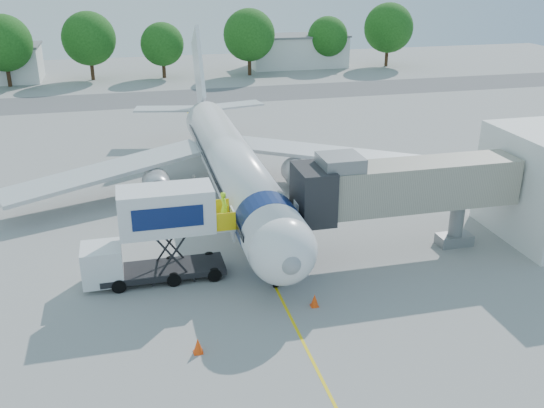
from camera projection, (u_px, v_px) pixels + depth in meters
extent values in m
plane|color=#959592|center=(242.00, 221.00, 42.53)|extent=(160.00, 160.00, 0.00)
cube|color=yellow|center=(242.00, 221.00, 42.53)|extent=(0.15, 70.00, 0.01)
cube|color=#59595B|center=(180.00, 97.00, 80.31)|extent=(120.00, 10.00, 0.01)
cylinder|color=white|center=(233.00, 167.00, 44.10)|extent=(3.70, 28.00, 3.70)
sphere|color=white|center=(282.00, 250.00, 31.51)|extent=(3.70, 3.70, 3.70)
sphere|color=gray|center=(290.00, 264.00, 30.11)|extent=(1.10, 1.10, 1.10)
cone|color=white|center=(202.00, 113.00, 59.39)|extent=(3.70, 6.00, 3.70)
cube|color=white|center=(198.00, 69.00, 58.71)|extent=(0.35, 7.26, 8.29)
cube|color=silver|center=(334.00, 154.00, 49.51)|extent=(16.17, 9.32, 1.42)
cube|color=silver|center=(107.00, 171.00, 45.51)|extent=(16.17, 9.32, 1.42)
cylinder|color=#999BA0|center=(300.00, 176.00, 47.31)|extent=(2.10, 3.60, 2.10)
cylinder|color=#999BA0|center=(157.00, 188.00, 44.86)|extent=(2.10, 3.60, 2.10)
cube|color=black|center=(284.00, 245.00, 31.07)|extent=(2.60, 1.39, 0.81)
cylinder|color=#0B1B4F|center=(269.00, 227.00, 34.21)|extent=(3.73, 2.00, 3.73)
cylinder|color=silver|center=(275.00, 275.00, 33.70)|extent=(0.16, 0.16, 1.50)
cylinder|color=black|center=(275.00, 282.00, 33.86)|extent=(0.25, 0.64, 0.64)
cylinder|color=black|center=(259.00, 183.00, 48.34)|extent=(0.35, 0.90, 0.90)
cylinder|color=black|center=(194.00, 189.00, 47.18)|extent=(0.35, 0.90, 0.90)
cube|color=#9E9987|center=(409.00, 185.00, 36.58)|extent=(13.60, 2.60, 2.80)
cube|color=black|center=(313.00, 194.00, 35.22)|extent=(2.00, 3.20, 3.20)
cube|color=slate|center=(340.00, 162.00, 34.90)|extent=(2.40, 2.40, 0.80)
cylinder|color=slate|center=(456.00, 223.00, 38.45)|extent=(0.90, 0.90, 3.00)
cube|color=slate|center=(454.00, 240.00, 38.88)|extent=(2.20, 1.20, 0.70)
cylinder|color=black|center=(441.00, 241.00, 38.68)|extent=(0.30, 0.70, 0.70)
cylinder|color=black|center=(467.00, 238.00, 39.08)|extent=(0.30, 0.70, 0.70)
cube|color=silver|center=(544.00, 186.00, 39.03)|extent=(5.00, 8.00, 7.00)
cube|color=black|center=(163.00, 270.00, 34.69)|extent=(7.00, 2.30, 0.35)
cube|color=white|center=(102.00, 264.00, 33.66)|extent=(2.20, 2.20, 2.10)
cube|color=black|center=(102.00, 257.00, 33.49)|extent=(1.90, 2.10, 0.70)
cube|color=white|center=(166.00, 210.00, 33.39)|extent=(5.20, 2.40, 2.50)
cube|color=#0B1B4F|center=(168.00, 218.00, 32.29)|extent=(3.80, 0.04, 1.20)
cube|color=silver|center=(223.00, 224.00, 34.54)|extent=(1.10, 2.20, 0.10)
cube|color=yellow|center=(226.00, 222.00, 33.39)|extent=(1.10, 0.06, 1.10)
cube|color=yellow|center=(220.00, 208.00, 35.28)|extent=(1.10, 0.06, 1.10)
cylinder|color=black|center=(215.00, 275.00, 34.43)|extent=(0.80, 0.25, 0.80)
cylinder|color=black|center=(209.00, 258.00, 36.31)|extent=(0.80, 0.25, 0.80)
cylinder|color=black|center=(119.00, 286.00, 33.25)|extent=(0.80, 0.25, 0.80)
cylinder|color=black|center=(119.00, 269.00, 35.14)|extent=(0.80, 0.25, 0.80)
imported|color=#B7FD1A|center=(224.00, 208.00, 34.19)|extent=(0.55, 0.75, 1.88)
cube|color=white|center=(254.00, 403.00, 24.15)|extent=(3.26, 1.76, 1.29)
cube|color=#0B1B4F|center=(254.00, 395.00, 24.00)|extent=(1.89, 1.62, 0.32)
cylinder|color=black|center=(219.00, 405.00, 24.53)|extent=(0.65, 0.25, 0.64)
cylinder|color=black|center=(280.00, 393.00, 25.17)|extent=(0.65, 0.25, 0.64)
cone|color=#FF470D|center=(315.00, 300.00, 31.96)|extent=(0.45, 0.45, 0.71)
cube|color=#FF470D|center=(314.00, 306.00, 32.09)|extent=(0.41, 0.41, 0.04)
cone|color=#FF470D|center=(198.00, 346.00, 28.16)|extent=(0.48, 0.48, 0.76)
cube|color=#FF470D|center=(198.00, 352.00, 28.30)|extent=(0.44, 0.44, 0.04)
cube|color=silver|center=(298.00, 52.00, 102.25)|extent=(16.00, 7.00, 5.00)
cube|color=slate|center=(298.00, 36.00, 101.26)|extent=(16.40, 7.40, 0.30)
cylinder|color=#382314|center=(8.00, 74.00, 86.53)|extent=(0.56, 0.56, 3.56)
sphere|color=#184612|center=(3.00, 43.00, 84.89)|extent=(7.92, 7.92, 7.92)
cylinder|color=#382314|center=(92.00, 68.00, 91.38)|extent=(0.56, 0.56, 3.55)
sphere|color=#184612|center=(89.00, 38.00, 89.75)|extent=(7.89, 7.89, 7.89)
cylinder|color=#382314|center=(164.00, 68.00, 93.19)|extent=(0.56, 0.56, 2.94)
sphere|color=#184612|center=(162.00, 44.00, 91.84)|extent=(6.52, 6.52, 6.52)
cylinder|color=#382314|center=(250.00, 64.00, 95.03)|extent=(0.56, 0.56, 3.59)
sphere|color=#184612|center=(249.00, 35.00, 93.38)|extent=(7.98, 7.98, 7.98)
cylinder|color=#382314|center=(327.00, 59.00, 101.52)|extent=(0.56, 0.56, 2.97)
sphere|color=#184612|center=(328.00, 37.00, 100.15)|extent=(6.61, 6.61, 6.61)
cylinder|color=#382314|center=(387.00, 55.00, 103.12)|extent=(0.56, 0.56, 3.69)
sphere|color=#184612|center=(389.00, 28.00, 101.42)|extent=(8.20, 8.20, 8.20)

